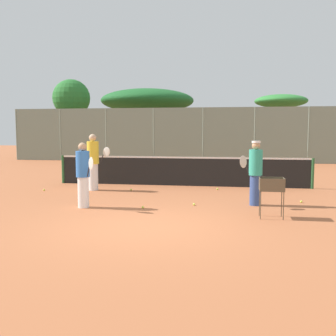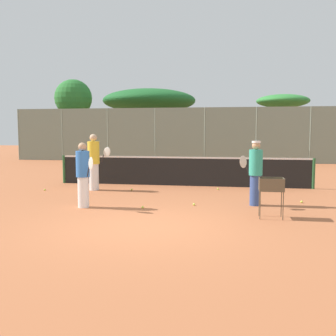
{
  "view_description": "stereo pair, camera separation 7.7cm",
  "coord_description": "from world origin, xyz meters",
  "px_view_note": "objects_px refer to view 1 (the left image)",
  "views": [
    {
      "loc": [
        1.82,
        -7.97,
        2.05
      ],
      "look_at": [
        0.09,
        2.65,
        1.0
      ],
      "focal_mm": 42.0,
      "sensor_mm": 36.0,
      "label": 1
    },
    {
      "loc": [
        1.9,
        -7.96,
        2.05
      ],
      "look_at": [
        0.09,
        2.65,
        1.0
      ],
      "focal_mm": 42.0,
      "sensor_mm": 36.0,
      "label": 2
    }
  ],
  "objects_px": {
    "player_red_cap": "(93,162)",
    "player_yellow_shirt": "(83,174)",
    "ball_cart": "(271,188)",
    "player_white_outfit": "(255,172)",
    "tennis_net": "(181,171)"
  },
  "relations": [
    {
      "from": "player_red_cap",
      "to": "player_yellow_shirt",
      "type": "bearing_deg",
      "value": -55.51
    },
    {
      "from": "player_red_cap",
      "to": "ball_cart",
      "type": "xyz_separation_m",
      "value": [
        5.55,
        -3.38,
        -0.26
      ]
    },
    {
      "from": "player_white_outfit",
      "to": "player_red_cap",
      "type": "bearing_deg",
      "value": -70.21
    },
    {
      "from": "player_white_outfit",
      "to": "player_red_cap",
      "type": "height_order",
      "value": "player_red_cap"
    },
    {
      "from": "tennis_net",
      "to": "ball_cart",
      "type": "xyz_separation_m",
      "value": [
        2.73,
        -4.93,
        0.16
      ]
    },
    {
      "from": "tennis_net",
      "to": "player_red_cap",
      "type": "distance_m",
      "value": 3.24
    },
    {
      "from": "player_white_outfit",
      "to": "player_yellow_shirt",
      "type": "distance_m",
      "value": 4.61
    },
    {
      "from": "player_red_cap",
      "to": "player_yellow_shirt",
      "type": "height_order",
      "value": "player_red_cap"
    },
    {
      "from": "player_white_outfit",
      "to": "player_yellow_shirt",
      "type": "xyz_separation_m",
      "value": [
        -4.48,
        -1.05,
        -0.03
      ]
    },
    {
      "from": "player_red_cap",
      "to": "ball_cart",
      "type": "height_order",
      "value": "player_red_cap"
    },
    {
      "from": "tennis_net",
      "to": "player_white_outfit",
      "type": "relative_size",
      "value": 5.31
    },
    {
      "from": "ball_cart",
      "to": "tennis_net",
      "type": "bearing_deg",
      "value": 119.01
    },
    {
      "from": "player_yellow_shirt",
      "to": "ball_cart",
      "type": "xyz_separation_m",
      "value": [
        4.76,
        -0.47,
        -0.17
      ]
    },
    {
      "from": "player_red_cap",
      "to": "player_white_outfit",
      "type": "bearing_deg",
      "value": -0.0
    },
    {
      "from": "tennis_net",
      "to": "player_yellow_shirt",
      "type": "relative_size",
      "value": 5.42
    }
  ]
}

